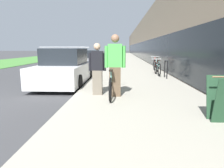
% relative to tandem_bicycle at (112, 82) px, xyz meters
% --- Properties ---
extents(sidewalk_slab, '(4.08, 70.00, 0.14)m').
position_rel_tandem_bicycle_xyz_m(sidewalk_slab, '(0.87, 18.85, -0.43)').
color(sidewalk_slab, '#A39E8E').
rests_on(sidewalk_slab, ground).
extents(storefront_facade, '(10.01, 70.00, 5.28)m').
position_rel_tandem_bicycle_xyz_m(storefront_facade, '(7.94, 26.85, 2.14)').
color(storefront_facade, gray).
rests_on(storefront_facade, ground).
extents(lawn_strip, '(7.19, 70.00, 0.03)m').
position_rel_tandem_bicycle_xyz_m(lawn_strip, '(-12.36, 22.85, -0.48)').
color(lawn_strip, '#478438').
rests_on(lawn_strip, ground).
extents(tandem_bicycle, '(0.52, 2.79, 0.84)m').
position_rel_tandem_bicycle_xyz_m(tandem_bicycle, '(0.00, 0.00, 0.00)').
color(tandem_bicycle, black).
rests_on(tandem_bicycle, sidewalk_slab).
extents(person_rider, '(0.62, 0.24, 1.82)m').
position_rel_tandem_bicycle_xyz_m(person_rider, '(0.11, -0.37, 0.55)').
color(person_rider, brown).
rests_on(person_rider, sidewalk_slab).
extents(person_bystander, '(0.53, 0.21, 1.57)m').
position_rel_tandem_bicycle_xyz_m(person_bystander, '(-0.44, -0.21, 0.43)').
color(person_bystander, '#756B5B').
rests_on(person_bystander, sidewalk_slab).
extents(bike_rack_hoop, '(0.05, 0.60, 0.84)m').
position_rel_tandem_bicycle_xyz_m(bike_rack_hoop, '(2.44, 3.41, 0.15)').
color(bike_rack_hoop, black).
rests_on(bike_rack_hoop, sidewalk_slab).
extents(cruiser_bike_nearest, '(0.52, 1.71, 0.85)m').
position_rel_tandem_bicycle_xyz_m(cruiser_bike_nearest, '(2.23, 4.47, -0.00)').
color(cruiser_bike_nearest, black).
rests_on(cruiser_bike_nearest, sidewalk_slab).
extents(cruiser_bike_middle, '(0.52, 1.74, 0.89)m').
position_rel_tandem_bicycle_xyz_m(cruiser_bike_middle, '(2.48, 6.44, 0.01)').
color(cruiser_bike_middle, black).
rests_on(cruiser_bike_middle, sidewalk_slab).
extents(parked_sedan_curbside, '(1.89, 4.57, 1.61)m').
position_rel_tandem_bicycle_xyz_m(parked_sedan_curbside, '(-2.12, 2.34, 0.20)').
color(parked_sedan_curbside, white).
rests_on(parked_sedan_curbside, ground).
extents(vintage_roadster_curbside, '(1.74, 4.52, 1.40)m').
position_rel_tandem_bicycle_xyz_m(vintage_roadster_curbside, '(-2.17, 8.60, 0.15)').
color(vintage_roadster_curbside, silver).
rests_on(vintage_roadster_curbside, ground).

